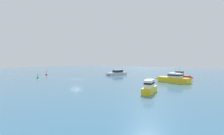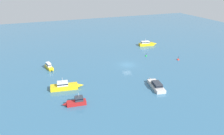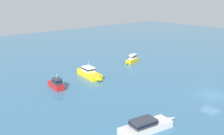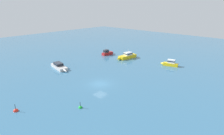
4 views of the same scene
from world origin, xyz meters
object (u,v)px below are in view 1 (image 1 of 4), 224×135
object	(u,v)px
mooring_buoy	(47,75)
motor_cruiser	(182,76)
channel_buoy	(38,78)
cabin_cruiser	(173,79)
launch_2	(150,88)
launch_1	(117,73)

from	to	relation	value
mooring_buoy	motor_cruiser	bearing A→B (deg)	21.76
channel_buoy	mooring_buoy	xyz separation A→B (m)	(-7.58, 6.68, -0.00)
cabin_cruiser	launch_2	xyz separation A→B (m)	(2.09, -13.45, -0.01)
channel_buoy	cabin_cruiser	bearing A→B (deg)	24.76
motor_cruiser	launch_2	xyz separation A→B (m)	(2.91, -21.05, 0.03)
cabin_cruiser	launch_2	world-z (taller)	cabin_cruiser
motor_cruiser	mooring_buoy	bearing A→B (deg)	-152.15
cabin_cruiser	mooring_buoy	size ratio (longest dim) A/B	4.80
motor_cruiser	launch_2	world-z (taller)	motor_cruiser
cabin_cruiser	launch_1	bearing A→B (deg)	-11.54
cabin_cruiser	motor_cruiser	xyz separation A→B (m)	(-0.83, 7.60, -0.03)
launch_1	cabin_cruiser	bearing A→B (deg)	80.66
mooring_buoy	cabin_cruiser	bearing A→B (deg)	10.20
launch_2	motor_cruiser	bearing A→B (deg)	-6.26
motor_cruiser	channel_buoy	size ratio (longest dim) A/B	3.62
launch_2	mooring_buoy	world-z (taller)	launch_2
cabin_cruiser	channel_buoy	size ratio (longest dim) A/B	5.74
cabin_cruiser	mooring_buoy	bearing A→B (deg)	17.89
launch_2	cabin_cruiser	bearing A→B (deg)	-5.32
launch_2	channel_buoy	distance (m)	30.69
motor_cruiser	channel_buoy	world-z (taller)	motor_cruiser
cabin_cruiser	mooring_buoy	world-z (taller)	cabin_cruiser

